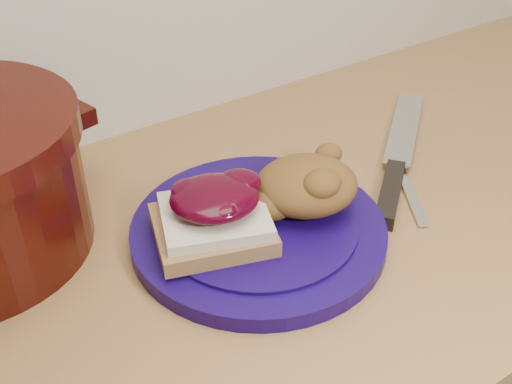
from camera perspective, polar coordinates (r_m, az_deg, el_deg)
plate at (r=0.74m, az=0.22°, el=-3.52°), size 0.39×0.39×0.02m
sandwich at (r=0.70m, az=-3.78°, el=-2.02°), size 0.15×0.14×0.06m
stuffing_mound at (r=0.74m, az=4.51°, el=0.61°), size 0.15×0.14×0.06m
chef_knife at (r=0.86m, az=12.21°, el=1.61°), size 0.28×0.24×0.02m
butter_knife at (r=0.85m, az=13.29°, el=0.51°), size 0.10×0.15×0.00m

